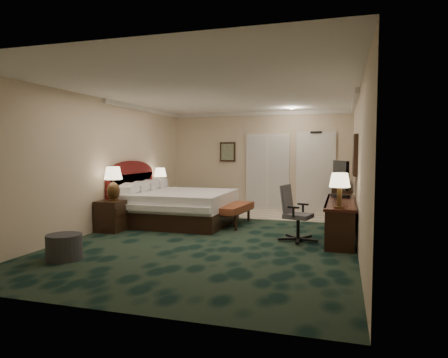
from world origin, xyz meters
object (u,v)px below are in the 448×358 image
(nightstand_near, at_px, (112,216))
(minibar, at_px, (341,198))
(lamp_far, at_px, (160,180))
(desk, at_px, (340,219))
(tv, at_px, (340,179))
(desk_chair, at_px, (298,213))
(ottoman, at_px, (64,247))
(nightstand_far, at_px, (161,203))
(lamp_near, at_px, (113,184))
(bed, at_px, (179,207))
(bed_bench, at_px, (234,215))

(nightstand_near, distance_m, minibar, 5.58)
(lamp_far, relative_size, desk, 0.25)
(tv, relative_size, desk_chair, 0.93)
(nightstand_near, relative_size, desk, 0.26)
(lamp_far, bearing_deg, ottoman, -83.13)
(nightstand_far, bearing_deg, tv, -12.57)
(nightstand_far, height_order, tv, tv)
(desk_chair, distance_m, minibar, 3.29)
(nightstand_far, bearing_deg, ottoman, -83.40)
(lamp_near, bearing_deg, desk, 8.50)
(desk, height_order, tv, tv)
(lamp_near, bearing_deg, nightstand_far, 91.29)
(tv, bearing_deg, lamp_near, -179.57)
(nightstand_far, relative_size, lamp_far, 0.96)
(lamp_near, height_order, minibar, lamp_near)
(nightstand_near, xyz_separation_m, desk_chair, (3.73, 0.15, 0.20))
(nightstand_far, xyz_separation_m, desk, (4.47, -1.65, 0.06))
(bed, bearing_deg, lamp_near, -127.46)
(bed, relative_size, lamp_near, 3.28)
(desk_chair, bearing_deg, nightstand_far, 164.13)
(nightstand_near, xyz_separation_m, tv, (4.44, 1.34, 0.75))
(nightstand_far, relative_size, ottoman, 1.11)
(nightstand_near, distance_m, ottoman, 2.13)
(nightstand_far, xyz_separation_m, minibar, (4.47, 1.03, 0.14))
(bed_bench, relative_size, tv, 1.43)
(nightstand_near, xyz_separation_m, ottoman, (0.49, -2.07, -0.12))
(tv, relative_size, minibar, 1.09)
(nightstand_far, height_order, desk, desk)
(lamp_near, bearing_deg, bed_bench, 30.69)
(nightstand_far, distance_m, desk_chair, 4.34)
(desk, xyz_separation_m, tv, (-0.01, 0.65, 0.72))
(minibar, bearing_deg, bed_bench, -137.59)
(desk, bearing_deg, lamp_near, -171.50)
(ottoman, height_order, desk_chair, desk_chair)
(nightstand_near, distance_m, bed_bench, 2.59)
(lamp_near, bearing_deg, tv, 16.63)
(lamp_far, bearing_deg, nightstand_far, -18.62)
(nightstand_far, xyz_separation_m, ottoman, (0.51, -4.40, -0.10))
(minibar, bearing_deg, lamp_far, -167.18)
(ottoman, distance_m, tv, 5.28)
(lamp_near, relative_size, lamp_far, 1.13)
(desk_chair, bearing_deg, lamp_far, 164.19)
(bed_bench, xyz_separation_m, tv, (2.21, 0.02, 0.84))
(desk_chair, xyz_separation_m, minibar, (0.73, 3.21, -0.07))
(bed, xyz_separation_m, ottoman, (-0.46, -3.29, -0.17))
(bed, xyz_separation_m, nightstand_near, (-0.96, -1.23, -0.05))
(tv, height_order, desk_chair, tv)
(tv, bearing_deg, bed, 165.64)
(bed, relative_size, desk, 0.93)
(nightstand_near, relative_size, minibar, 0.72)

